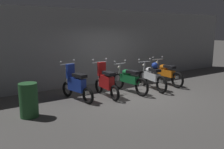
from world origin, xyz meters
TOP-DOWN VIEW (x-y plane):
  - ground_plane at (0.00, 0.00)m, footprint 80.00×80.00m
  - back_wall at (0.00, 2.50)m, footprint 16.00×0.30m
  - motorbike_slot_0 at (-2.04, 0.65)m, footprint 0.59×1.67m
  - motorbike_slot_1 at (-1.01, 0.44)m, footprint 0.59×1.68m
  - motorbike_slot_2 at (-0.00, 0.45)m, footprint 0.59×1.95m
  - motorbike_slot_3 at (1.02, 0.33)m, footprint 0.59×1.94m
  - motorbike_slot_4 at (2.03, 0.57)m, footprint 0.59×1.95m
  - trash_bin at (-3.75, -0.07)m, footprint 0.49×0.49m

SIDE VIEW (x-z plane):
  - ground_plane at x=0.00m, z-range 0.00..0.00m
  - trash_bin at x=-3.75m, z-range 0.00..0.93m
  - motorbike_slot_2 at x=0.00m, z-range -0.08..1.07m
  - motorbike_slot_4 at x=2.03m, z-range -0.08..1.07m
  - motorbike_slot_0 at x=-2.04m, z-range -0.12..1.17m
  - motorbike_slot_1 at x=-1.01m, z-range -0.12..1.17m
  - motorbike_slot_3 at x=1.02m, z-range -0.05..1.10m
  - back_wall at x=0.00m, z-range 0.00..3.12m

